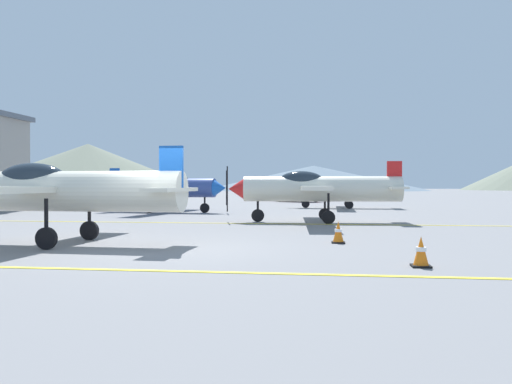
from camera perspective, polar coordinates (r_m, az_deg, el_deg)
The scene contains 12 objects.
ground_plane at distance 12.75m, azimuth -10.01°, elevation -6.28°, with size 400.00×400.00×0.00m, color slate.
apron_line_near at distance 9.79m, azimuth -15.74°, elevation -8.42°, with size 80.00×0.16×0.01m, color yellow.
apron_line_far at distance 20.69m, azimuth -3.11°, elevation -3.53°, with size 80.00×0.16×0.01m, color yellow.
airplane_near at distance 14.42m, azimuth -21.91°, elevation 0.24°, with size 7.40×8.53×2.56m.
airplane_mid at distance 21.43m, azimuth 6.67°, elevation 0.46°, with size 7.43×8.55×2.56m.
airplane_far at distance 29.55m, azimuth -10.16°, elevation 0.54°, with size 7.47×8.57×2.56m.
airplane_back at distance 34.64m, azimuth 9.60°, elevation 0.58°, with size 7.38×8.52×2.56m.
car_sedan at distance 46.90m, azimuth 4.66°, elevation -0.08°, with size 4.51×4.04×1.62m.
traffic_cone_front at distance 10.22m, azimuth 18.07°, elevation -6.43°, with size 0.36×0.36×0.59m.
traffic_cone_side at distance 13.86m, azimuth 9.24°, elevation -4.51°, with size 0.36×0.36×0.59m.
hill_left at distance 152.20m, azimuth -18.38°, elevation 2.67°, with size 67.10×67.10×13.28m, color slate.
hill_centerleft at distance 148.01m, azimuth 6.51°, elevation 1.57°, with size 65.07×65.07×7.15m, color slate.
Camera 1 is at (3.83, -12.06, 1.57)m, focal length 35.55 mm.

